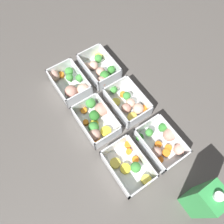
{
  "coord_description": "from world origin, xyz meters",
  "views": [
    {
      "loc": [
        0.3,
        -0.2,
        0.75
      ],
      "look_at": [
        0.0,
        0.0,
        0.02
      ],
      "focal_mm": 35.0,
      "sensor_mm": 36.0,
      "label": 1
    }
  ],
  "objects_px": {
    "container_near_center": "(96,120)",
    "container_near_right": "(129,166)",
    "container_far_center": "(128,104)",
    "container_near_left": "(70,84)",
    "container_far_left": "(99,70)",
    "juice_carton": "(203,200)",
    "container_far_right": "(162,142)"
  },
  "relations": [
    {
      "from": "container_near_center",
      "to": "container_near_left",
      "type": "bearing_deg",
      "value": -179.42
    },
    {
      "from": "container_near_center",
      "to": "container_far_center",
      "type": "height_order",
      "value": "same"
    },
    {
      "from": "container_near_right",
      "to": "container_far_left",
      "type": "bearing_deg",
      "value": 161.49
    },
    {
      "from": "container_near_center",
      "to": "container_far_center",
      "type": "relative_size",
      "value": 1.0
    },
    {
      "from": "container_near_left",
      "to": "container_far_left",
      "type": "height_order",
      "value": "same"
    },
    {
      "from": "container_near_left",
      "to": "juice_carton",
      "type": "height_order",
      "value": "juice_carton"
    },
    {
      "from": "container_near_center",
      "to": "container_near_right",
      "type": "height_order",
      "value": "same"
    },
    {
      "from": "container_far_left",
      "to": "container_far_center",
      "type": "height_order",
      "value": "same"
    },
    {
      "from": "container_near_left",
      "to": "container_near_right",
      "type": "relative_size",
      "value": 1.07
    },
    {
      "from": "container_far_right",
      "to": "container_near_center",
      "type": "bearing_deg",
      "value": -144.1
    },
    {
      "from": "container_far_left",
      "to": "container_far_center",
      "type": "xyz_separation_m",
      "value": [
        0.19,
        0.01,
        -0.0
      ]
    },
    {
      "from": "container_near_left",
      "to": "container_far_left",
      "type": "bearing_deg",
      "value": 87.05
    },
    {
      "from": "container_near_center",
      "to": "container_far_center",
      "type": "bearing_deg",
      "value": 86.25
    },
    {
      "from": "juice_carton",
      "to": "container_near_right",
      "type": "bearing_deg",
      "value": -153.08
    },
    {
      "from": "container_far_left",
      "to": "container_far_center",
      "type": "relative_size",
      "value": 1.03
    },
    {
      "from": "container_near_center",
      "to": "juice_carton",
      "type": "bearing_deg",
      "value": 14.32
    },
    {
      "from": "container_near_left",
      "to": "container_near_right",
      "type": "distance_m",
      "value": 0.39
    },
    {
      "from": "container_near_right",
      "to": "container_near_left",
      "type": "bearing_deg",
      "value": -179.61
    },
    {
      "from": "container_near_left",
      "to": "container_near_center",
      "type": "relative_size",
      "value": 1.05
    },
    {
      "from": "container_near_left",
      "to": "container_far_center",
      "type": "height_order",
      "value": "same"
    },
    {
      "from": "container_near_right",
      "to": "container_far_center",
      "type": "height_order",
      "value": "same"
    },
    {
      "from": "container_near_center",
      "to": "container_near_right",
      "type": "relative_size",
      "value": 1.01
    },
    {
      "from": "container_near_left",
      "to": "container_far_center",
      "type": "distance_m",
      "value": 0.24
    },
    {
      "from": "container_near_left",
      "to": "container_far_center",
      "type": "xyz_separation_m",
      "value": [
        0.2,
        0.14,
        -0.0
      ]
    },
    {
      "from": "container_near_center",
      "to": "container_far_left",
      "type": "xyz_separation_m",
      "value": [
        -0.18,
        0.13,
        -0.0
      ]
    },
    {
      "from": "container_near_right",
      "to": "container_far_center",
      "type": "distance_m",
      "value": 0.24
    },
    {
      "from": "container_near_left",
      "to": "container_far_center",
      "type": "relative_size",
      "value": 1.05
    },
    {
      "from": "container_near_right",
      "to": "juice_carton",
      "type": "xyz_separation_m",
      "value": [
        0.2,
        0.1,
        0.08
      ]
    },
    {
      "from": "container_near_right",
      "to": "juice_carton",
      "type": "height_order",
      "value": "juice_carton"
    },
    {
      "from": "container_near_center",
      "to": "container_near_right",
      "type": "xyz_separation_m",
      "value": [
        0.2,
        0.0,
        -0.0
      ]
    },
    {
      "from": "container_near_left",
      "to": "container_near_center",
      "type": "bearing_deg",
      "value": 0.58
    },
    {
      "from": "container_near_center",
      "to": "container_far_center",
      "type": "xyz_separation_m",
      "value": [
        0.01,
        0.14,
        -0.0
      ]
    }
  ]
}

